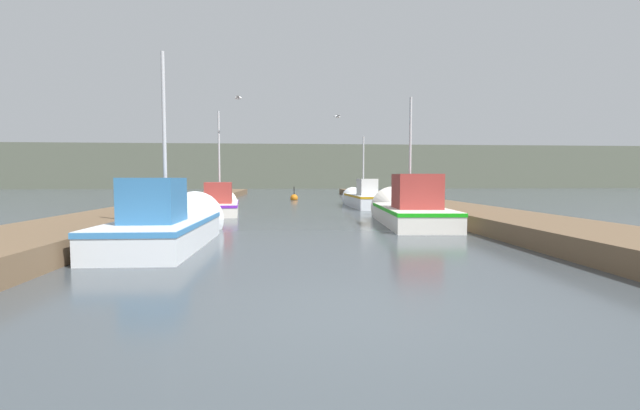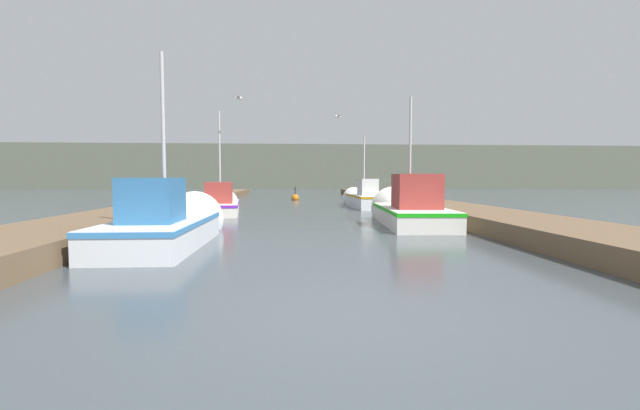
% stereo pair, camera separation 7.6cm
% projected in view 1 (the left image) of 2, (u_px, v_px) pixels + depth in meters
% --- Properties ---
extents(ground_plane, '(200.00, 200.00, 0.00)m').
position_uv_depth(ground_plane, '(349.00, 320.00, 4.42)').
color(ground_plane, '#3D4449').
extents(dock_left, '(2.54, 40.00, 0.44)m').
position_uv_depth(dock_left, '(180.00, 205.00, 19.90)').
color(dock_left, brown).
rests_on(dock_left, ground_plane).
extents(dock_right, '(2.54, 40.00, 0.44)m').
position_uv_depth(dock_right, '(416.00, 204.00, 20.76)').
color(dock_right, brown).
rests_on(dock_right, ground_plane).
extents(distant_shore_ridge, '(120.00, 16.00, 6.08)m').
position_uv_depth(distant_shore_ridge, '(291.00, 168.00, 65.91)').
color(distant_shore_ridge, '#565B4C').
rests_on(distant_shore_ridge, ground_plane).
extents(fishing_boat_0, '(1.77, 5.21, 4.67)m').
position_uv_depth(fishing_boat_0, '(172.00, 224.00, 9.75)').
color(fishing_boat_0, silver).
rests_on(fishing_boat_0, ground_plane).
extents(fishing_boat_1, '(2.17, 6.05, 4.59)m').
position_uv_depth(fishing_boat_1, '(407.00, 209.00, 14.14)').
color(fishing_boat_1, silver).
rests_on(fishing_boat_1, ground_plane).
extents(fishing_boat_2, '(1.99, 5.42, 4.68)m').
position_uv_depth(fishing_boat_2, '(220.00, 204.00, 18.19)').
color(fishing_boat_2, silver).
rests_on(fishing_boat_2, ground_plane).
extents(fishing_boat_3, '(1.44, 5.81, 3.88)m').
position_uv_depth(fishing_boat_3, '(362.00, 198.00, 22.03)').
color(fishing_boat_3, silver).
rests_on(fishing_boat_3, ground_plane).
extents(mooring_piling_0, '(0.29, 0.29, 1.08)m').
position_uv_depth(mooring_piling_0, '(173.00, 205.00, 14.38)').
color(mooring_piling_0, '#473523').
rests_on(mooring_piling_0, ground_plane).
extents(mooring_piling_1, '(0.26, 0.26, 1.10)m').
position_uv_depth(mooring_piling_1, '(156.00, 210.00, 12.36)').
color(mooring_piling_1, '#473523').
rests_on(mooring_piling_1, ground_plane).
extents(mooring_piling_2, '(0.36, 0.36, 1.24)m').
position_uv_depth(mooring_piling_2, '(137.00, 210.00, 11.08)').
color(mooring_piling_2, '#473523').
rests_on(mooring_piling_2, ground_plane).
extents(mooring_piling_3, '(0.34, 0.34, 1.06)m').
position_uv_depth(mooring_piling_3, '(157.00, 209.00, 12.82)').
color(mooring_piling_3, '#473523').
rests_on(mooring_piling_3, ground_plane).
extents(channel_buoy, '(0.50, 0.50, 1.00)m').
position_uv_depth(channel_buoy, '(294.00, 198.00, 28.43)').
color(channel_buoy, '#BF6513').
rests_on(channel_buoy, ground_plane).
extents(seagull_lead, '(0.31, 0.56, 0.12)m').
position_uv_depth(seagull_lead, '(337.00, 117.00, 19.10)').
color(seagull_lead, white).
extents(seagull_1, '(0.28, 0.55, 0.12)m').
position_uv_depth(seagull_1, '(238.00, 98.00, 17.06)').
color(seagull_1, white).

